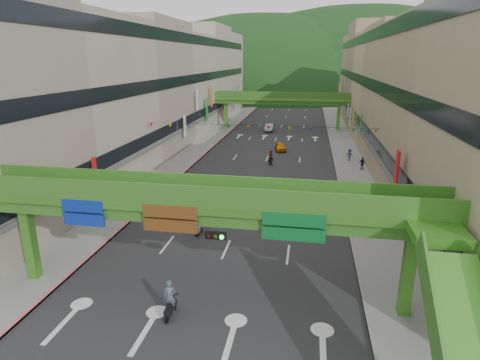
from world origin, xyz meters
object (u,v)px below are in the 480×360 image
object	(u,v)px
scooter_rider_mid	(271,157)
pedestrian_red	(356,213)
scooter_rider_near	(170,300)
car_silver	(269,127)
car_yellow	(280,147)
overpass_near	(217,218)

from	to	relation	value
scooter_rider_mid	pedestrian_red	xyz separation A→B (m)	(8.99, -18.24, -0.13)
scooter_rider_near	pedestrian_red	xyz separation A→B (m)	(11.12, 15.09, -0.20)
car_silver	car_yellow	size ratio (longest dim) A/B	1.18
scooter_rider_near	scooter_rider_mid	world-z (taller)	scooter_rider_near
car_silver	car_yellow	world-z (taller)	car_silver
scooter_rider_near	car_yellow	world-z (taller)	scooter_rider_near
overpass_near	scooter_rider_mid	distance (m)	32.00
overpass_near	scooter_rider_near	size ratio (longest dim) A/B	13.08
pedestrian_red	overpass_near	bearing A→B (deg)	-113.61
car_yellow	scooter_rider_near	bearing A→B (deg)	-103.60
overpass_near	pedestrian_red	distance (m)	16.72
car_yellow	pedestrian_red	xyz separation A→B (m)	(8.36, -26.48, 0.18)
scooter_rider_near	pedestrian_red	bearing A→B (deg)	53.60
overpass_near	car_yellow	bearing A→B (deg)	89.27
scooter_rider_mid	pedestrian_red	world-z (taller)	scooter_rider_mid
scooter_rider_mid	car_silver	size ratio (longest dim) A/B	0.43
overpass_near	scooter_rider_mid	world-z (taller)	overpass_near
car_silver	car_yellow	xyz separation A→B (m)	(3.34, -16.53, -0.09)
scooter_rider_near	car_silver	distance (m)	58.10
scooter_rider_near	car_silver	xyz separation A→B (m)	(-0.58, 58.09, -0.30)
scooter_rider_near	car_silver	size ratio (longest dim) A/B	0.49
overpass_near	pedestrian_red	world-z (taller)	overpass_near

